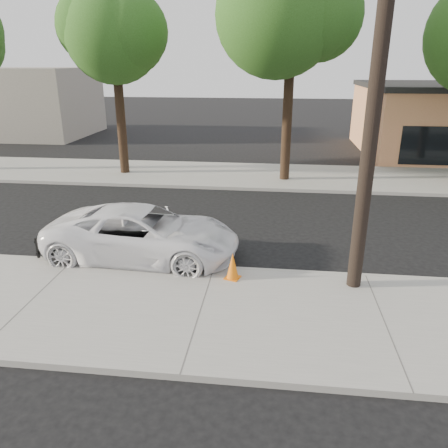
{
  "coord_description": "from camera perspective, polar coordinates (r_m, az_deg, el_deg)",
  "views": [
    {
      "loc": [
        1.53,
        -12.71,
        5.36
      ],
      "look_at": [
        0.14,
        -1.03,
        1.0
      ],
      "focal_mm": 35.0,
      "sensor_mm": 36.0,
      "label": 1
    }
  ],
  "objects": [
    {
      "name": "ground",
      "position": [
        13.88,
        -0.09,
        -2.38
      ],
      "size": [
        120.0,
        120.0,
        0.0
      ],
      "primitive_type": "plane",
      "color": "black",
      "rests_on": "ground"
    },
    {
      "name": "near_sidewalk",
      "position": [
        10.05,
        -3.07,
        -11.42
      ],
      "size": [
        90.0,
        4.4,
        0.15
      ],
      "primitive_type": "cube",
      "color": "gray",
      "rests_on": "ground"
    },
    {
      "name": "far_sidewalk",
      "position": [
        21.91,
        2.57,
        6.37
      ],
      "size": [
        90.0,
        5.0,
        0.15
      ],
      "primitive_type": "cube",
      "color": "gray",
      "rests_on": "ground"
    },
    {
      "name": "curb_near",
      "position": [
        11.95,
        -1.3,
        -5.91
      ],
      "size": [
        90.0,
        0.12,
        0.16
      ],
      "primitive_type": "cube",
      "color": "#9E9B93",
      "rests_on": "ground"
    },
    {
      "name": "utility_pole",
      "position": [
        10.24,
        19.14,
        15.57
      ],
      "size": [
        1.4,
        0.34,
        9.0
      ],
      "color": "black",
      "rests_on": "near_sidewalk"
    },
    {
      "name": "tree_b",
      "position": [
        22.04,
        -13.71,
        21.88
      ],
      "size": [
        4.34,
        4.2,
        8.45
      ],
      "color": "black",
      "rests_on": "far_sidewalk"
    },
    {
      "name": "tree_c",
      "position": [
        20.42,
        9.53,
        24.45
      ],
      "size": [
        4.96,
        4.8,
        9.55
      ],
      "color": "black",
      "rests_on": "far_sidewalk"
    },
    {
      "name": "police_cruiser",
      "position": [
        12.68,
        -10.5,
        -1.28
      ],
      "size": [
        5.59,
        2.78,
        1.52
      ],
      "primitive_type": "imported",
      "rotation": [
        0.0,
        0.0,
        1.52
      ],
      "color": "white",
      "rests_on": "ground"
    },
    {
      "name": "traffic_cone",
      "position": [
        11.17,
        1.13,
        -5.51
      ],
      "size": [
        0.46,
        0.46,
        0.7
      ],
      "rotation": [
        0.0,
        0.0,
        -0.33
      ],
      "color": "orange",
      "rests_on": "near_sidewalk"
    }
  ]
}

